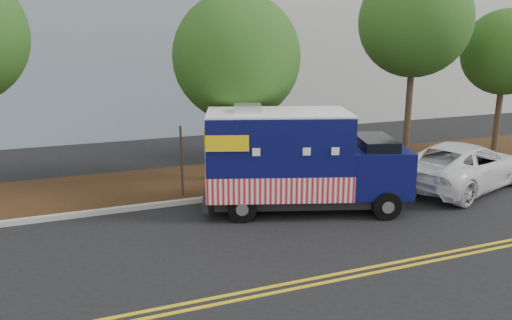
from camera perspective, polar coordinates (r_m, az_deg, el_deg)
name	(u,v)px	position (r m, az deg, el deg)	size (l,w,h in m)	color
ground	(253,211)	(14.90, -0.39, -5.89)	(120.00, 120.00, 0.00)	black
curb	(237,195)	(16.12, -2.20, -4.06)	(120.00, 0.18, 0.15)	#9E9E99
mulch_strip	(217,179)	(18.03, -4.43, -2.14)	(120.00, 4.00, 0.15)	black
centerline_near	(327,276)	(11.20, 8.09, -12.98)	(120.00, 0.10, 0.01)	gold
centerline_far	(333,281)	(11.01, 8.75, -13.51)	(120.00, 0.10, 0.01)	gold
tree_b	(237,58)	(16.98, -2.23, 11.62)	(4.28, 4.28, 6.52)	#38281C
tree_c	(415,21)	(20.96, 17.69, 14.85)	(4.33, 4.33, 7.80)	#38281C
tree_d	(505,52)	(24.25, 26.59, 10.94)	(3.63, 3.63, 6.23)	#38281C
sign_post	(182,164)	(15.72, -8.50, -0.41)	(0.06, 0.06, 2.40)	#473828
food_truck	(295,163)	(14.72, 4.52, -0.33)	(6.37, 3.98, 3.17)	black
white_car	(463,165)	(18.49, 22.61, -0.53)	(2.58, 5.60, 1.56)	white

